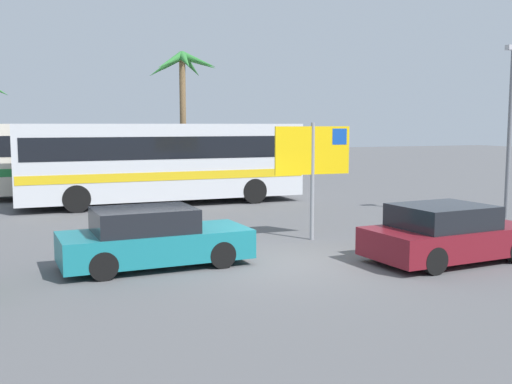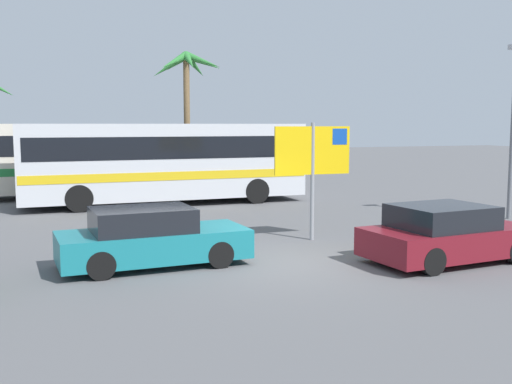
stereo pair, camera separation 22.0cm
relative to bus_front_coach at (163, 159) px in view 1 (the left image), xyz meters
name	(u,v)px [view 1 (the left image)]	position (x,y,z in m)	size (l,w,h in m)	color
ground	(281,264)	(0.18, -11.11, -1.78)	(120.00, 120.00, 0.00)	#565659
bus_front_coach	(163,159)	(0.00, 0.00, 0.00)	(11.05, 2.59, 3.17)	silver
bus_rear_coach	(114,155)	(-1.35, 3.82, 0.00)	(11.05, 2.59, 3.17)	silver
ferry_sign	(314,155)	(2.18, -8.78, 0.54)	(2.20, 0.11, 3.20)	gray
car_teal	(153,238)	(-2.58, -10.26, -1.15)	(4.22, 1.89, 1.32)	#19757F
car_maroon	(448,234)	(3.86, -12.25, -1.15)	(4.08, 2.16, 1.32)	maroon
lamp_post_left_side	(510,123)	(9.95, -7.81, 1.40)	(0.56, 0.20, 5.73)	slate
palm_tree_seaside	(183,75)	(2.74, 7.02, 3.90)	(3.77, 3.92, 6.88)	brown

